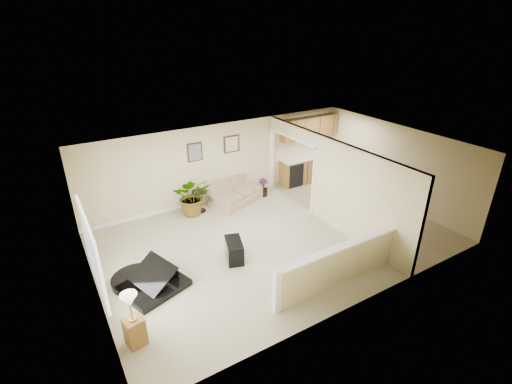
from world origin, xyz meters
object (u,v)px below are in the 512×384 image
accent_table (200,198)px  small_plant (263,189)px  piano (148,267)px  palm_plant (193,196)px  lamp_stand (133,323)px  piano_bench (234,250)px  loveseat (235,192)px

accent_table → small_plant: accent_table is taller
piano → palm_plant: bearing=33.2°
accent_table → small_plant: 2.25m
lamp_stand → palm_plant: bearing=55.5°
piano_bench → accent_table: (0.29, 2.76, 0.18)m
palm_plant → lamp_stand: size_ratio=1.20×
piano → loveseat: size_ratio=0.91×
piano → piano_bench: 2.09m
small_plant → piano: bearing=-149.9°
piano → small_plant: piano is taller
piano → small_plant: (4.60, 2.67, -0.25)m
piano_bench → loveseat: (1.52, 2.78, 0.10)m
loveseat → small_plant: 1.01m
accent_table → small_plant: (2.24, -0.04, -0.18)m
loveseat → palm_plant: 1.49m
palm_plant → piano_bench: bearing=-91.0°
piano → piano_bench: bearing=-19.5°
accent_table → lamp_stand: bearing=-126.3°
small_plant → palm_plant: bearing=-179.7°
loveseat → lamp_stand: 5.99m
piano → lamp_stand: piano is taller
piano → piano_bench: piano is taller
loveseat → piano_bench: bearing=-138.9°
piano_bench → palm_plant: 2.73m
loveseat → accent_table: loveseat is taller
loveseat → accent_table: size_ratio=2.85×
loveseat → small_plant: (1.00, -0.06, -0.10)m
piano → loveseat: bearing=19.1°
loveseat → lamp_stand: (-4.29, -4.18, 0.12)m
piano_bench → palm_plant: palm_plant is taller
piano → loveseat: 4.51m
accent_table → lamp_stand: lamp_stand is taller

